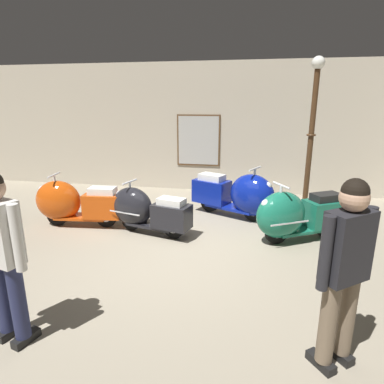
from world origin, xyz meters
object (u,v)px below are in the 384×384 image
(lamppost, at_px, (311,139))
(visitor_0, at_px, (345,264))
(scooter_3, at_px, (294,215))
(scooter_0, at_px, (72,203))
(visitor_1, at_px, (2,248))
(scooter_2, at_px, (239,195))
(scooter_1, at_px, (144,210))

(lamppost, bearing_deg, visitor_0, -94.46)
(scooter_3, bearing_deg, scooter_0, -28.88)
(visitor_0, bearing_deg, lamppost, -41.27)
(visitor_1, bearing_deg, visitor_0, -69.85)
(scooter_2, relative_size, lamppost, 0.58)
(scooter_0, relative_size, scooter_3, 0.99)
(lamppost, bearing_deg, visitor_1, -127.25)
(scooter_1, bearing_deg, scooter_0, 11.64)
(scooter_1, xyz_separation_m, lamppost, (3.07, 1.56, 1.19))
(scooter_3, bearing_deg, lamppost, -134.24)
(scooter_3, relative_size, visitor_0, 0.98)
(scooter_2, relative_size, scooter_3, 1.07)
(scooter_1, xyz_separation_m, scooter_3, (2.69, 0.11, 0.04))
(scooter_0, distance_m, scooter_3, 4.17)
(scooter_0, bearing_deg, lamppost, -167.25)
(scooter_2, distance_m, visitor_0, 4.02)
(lamppost, bearing_deg, scooter_3, -104.92)
(scooter_1, xyz_separation_m, scooter_2, (1.69, 1.13, 0.07))
(visitor_0, distance_m, visitor_1, 3.13)
(scooter_1, height_order, scooter_2, scooter_2)
(visitor_1, bearing_deg, lamppost, -21.93)
(scooter_0, distance_m, visitor_0, 5.09)
(visitor_0, xyz_separation_m, visitor_1, (-3.12, -0.26, -0.00))
(scooter_0, relative_size, visitor_1, 0.98)
(scooter_0, xyz_separation_m, visitor_0, (4.23, -2.79, 0.56))
(scooter_2, distance_m, lamppost, 1.84)
(visitor_1, bearing_deg, scooter_2, -11.37)
(scooter_3, distance_m, visitor_0, 2.87)
(lamppost, height_order, visitor_0, lamppost)
(scooter_1, height_order, visitor_1, visitor_1)
(scooter_2, height_order, scooter_3, scooter_2)
(scooter_0, bearing_deg, visitor_0, 141.28)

